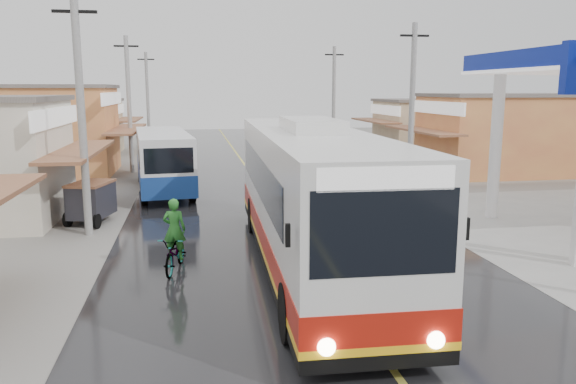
% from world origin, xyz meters
% --- Properties ---
extents(ground, '(120.00, 120.00, 0.00)m').
position_xyz_m(ground, '(0.00, 0.00, 0.00)').
color(ground, slate).
rests_on(ground, ground).
extents(road, '(12.00, 90.00, 0.02)m').
position_xyz_m(road, '(0.00, 15.00, 0.01)').
color(road, black).
rests_on(road, ground).
extents(centre_line, '(0.15, 90.00, 0.01)m').
position_xyz_m(centre_line, '(0.00, 15.00, 0.02)').
color(centre_line, '#D8CC4C').
rests_on(centre_line, road).
extents(utility_poles_left, '(1.60, 50.00, 8.00)m').
position_xyz_m(utility_poles_left, '(-7.00, 16.00, 0.00)').
color(utility_poles_left, gray).
rests_on(utility_poles_left, ground).
extents(utility_poles_right, '(1.60, 36.00, 8.00)m').
position_xyz_m(utility_poles_right, '(7.00, 15.00, 0.00)').
color(utility_poles_right, gray).
rests_on(utility_poles_right, ground).
extents(coach_bus, '(3.32, 13.37, 4.15)m').
position_xyz_m(coach_bus, '(-0.25, 4.21, 2.00)').
color(coach_bus, silver).
rests_on(coach_bus, road).
extents(second_bus, '(3.23, 8.90, 2.89)m').
position_xyz_m(second_bus, '(-4.81, 17.06, 1.56)').
color(second_bus, silver).
rests_on(second_bus, road).
extents(cyclist, '(1.07, 2.03, 2.08)m').
position_xyz_m(cyclist, '(-3.95, 4.46, 0.68)').
color(cyclist, black).
rests_on(cyclist, ground).
extents(tricycle_near, '(1.79, 2.29, 1.55)m').
position_xyz_m(tricycle_near, '(-7.18, 10.75, 0.89)').
color(tricycle_near, '#26262D').
rests_on(tricycle_near, ground).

